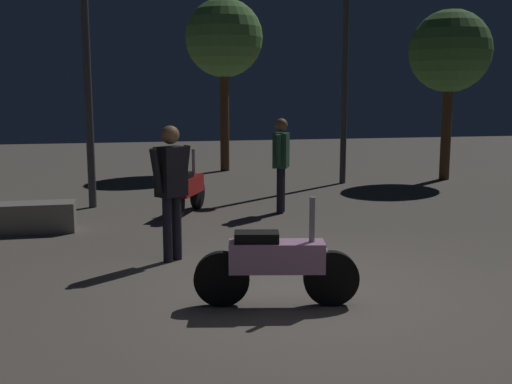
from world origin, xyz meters
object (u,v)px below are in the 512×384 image
Objects in this scene: motorcycle_red_parked_left at (187,190)px; person_rider_beside at (171,181)px; person_bystander_far at (281,157)px; streetlamp_near at (346,33)px; motorcycle_pink_foreground at (276,263)px; streetlamp_far at (86,47)px.

motorcycle_red_parked_left is 3.04m from person_rider_beside.
person_bystander_far reaches higher than motorcycle_red_parked_left.
person_rider_beside is at bearing -164.35° from motorcycle_red_parked_left.
person_rider_beside is 0.32× the size of streetlamp_near.
person_bystander_far reaches higher than motorcycle_pink_foreground.
person_bystander_far is 0.31× the size of streetlamp_near.
person_rider_beside is 1.03× the size of person_bystander_far.
person_bystander_far is at bearing 86.36° from motorcycle_pink_foreground.
motorcycle_pink_foreground is 6.69m from streetlamp_far.
motorcycle_red_parked_left is at bearing -48.01° from person_rider_beside.
person_bystander_far is at bearing -20.48° from streetlamp_far.
motorcycle_pink_foreground is 0.96× the size of person_rider_beside.
streetlamp_far is (-3.28, 1.22, 1.91)m from person_bystander_far.
streetlamp_near is 1.20× the size of streetlamp_far.
streetlamp_far is (-1.65, 1.02, 2.46)m from motorcycle_red_parked_left.
streetlamp_far reaches higher than motorcycle_pink_foreground.
motorcycle_red_parked_left is 5.71m from streetlamp_near.
motorcycle_red_parked_left is 0.93× the size of person_bystander_far.
person_rider_beside is at bearing -126.66° from streetlamp_near.
streetlamp_near is at bearing 19.01° from streetlamp_far.
streetlamp_near is (2.27, 3.13, 2.42)m from person_bystander_far.
person_bystander_far is (1.62, -0.20, 0.55)m from motorcycle_red_parked_left.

